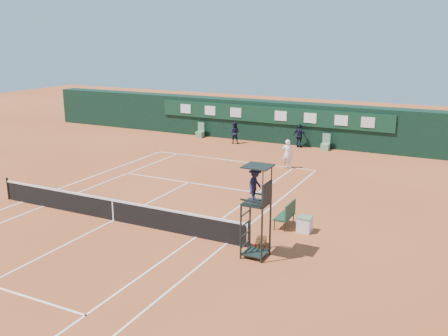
# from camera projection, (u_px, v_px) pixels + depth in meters

# --- Properties ---
(ground) EXTENTS (90.00, 90.00, 0.00)m
(ground) POSITION_uv_depth(u_px,v_px,m) (114.00, 220.00, 21.61)
(ground) COLOR #B9552B
(ground) RESTS_ON ground
(court_lines) EXTENTS (11.05, 23.85, 0.01)m
(court_lines) POSITION_uv_depth(u_px,v_px,m) (114.00, 220.00, 21.60)
(court_lines) COLOR silver
(court_lines) RESTS_ON ground
(tennis_net) EXTENTS (12.90, 0.10, 1.10)m
(tennis_net) POSITION_uv_depth(u_px,v_px,m) (113.00, 209.00, 21.47)
(tennis_net) COLOR black
(tennis_net) RESTS_ON ground
(back_wall) EXTENTS (40.00, 1.65, 3.00)m
(back_wall) POSITION_uv_depth(u_px,v_px,m) (272.00, 121.00, 37.40)
(back_wall) COLOR black
(back_wall) RESTS_ON ground
(linesman_chair_left) EXTENTS (0.55, 0.50, 1.15)m
(linesman_chair_left) POSITION_uv_depth(u_px,v_px,m) (200.00, 133.00, 39.00)
(linesman_chair_left) COLOR #5B8B61
(linesman_chair_left) RESTS_ON ground
(linesman_chair_right) EXTENTS (0.55, 0.50, 1.15)m
(linesman_chair_right) POSITION_uv_depth(u_px,v_px,m) (325.00, 146.00, 34.68)
(linesman_chair_right) COLOR #639771
(linesman_chair_right) RESTS_ON ground
(umpire_chair) EXTENTS (0.96, 0.95, 3.42)m
(umpire_chair) POSITION_uv_depth(u_px,v_px,m) (256.00, 192.00, 17.47)
(umpire_chair) COLOR black
(umpire_chair) RESTS_ON ground
(player_bench) EXTENTS (0.56, 1.20, 1.10)m
(player_bench) POSITION_uv_depth(u_px,v_px,m) (287.00, 214.00, 20.72)
(player_bench) COLOR #163924
(player_bench) RESTS_ON ground
(tennis_bag) EXTENTS (0.58, 0.89, 0.31)m
(tennis_bag) POSITION_uv_depth(u_px,v_px,m) (261.00, 243.00, 18.85)
(tennis_bag) COLOR black
(tennis_bag) RESTS_ON ground
(cooler) EXTENTS (0.57, 0.57, 0.65)m
(cooler) POSITION_uv_depth(u_px,v_px,m) (305.00, 224.00, 20.31)
(cooler) COLOR white
(cooler) RESTS_ON ground
(tennis_ball) EXTENTS (0.07, 0.07, 0.07)m
(tennis_ball) POSITION_uv_depth(u_px,v_px,m) (269.00, 173.00, 28.83)
(tennis_ball) COLOR #CAE535
(tennis_ball) RESTS_ON ground
(player) EXTENTS (0.72, 0.55, 1.77)m
(player) POSITION_uv_depth(u_px,v_px,m) (287.00, 154.00, 29.80)
(player) COLOR white
(player) RESTS_ON ground
(ball_kid_left) EXTENTS (0.87, 0.73, 1.59)m
(ball_kid_left) POSITION_uv_depth(u_px,v_px,m) (235.00, 133.00, 36.72)
(ball_kid_left) COLOR black
(ball_kid_left) RESTS_ON ground
(ball_kid_right) EXTENTS (1.05, 0.62, 1.69)m
(ball_kid_right) POSITION_uv_depth(u_px,v_px,m) (300.00, 136.00, 35.35)
(ball_kid_right) COLOR black
(ball_kid_right) RESTS_ON ground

